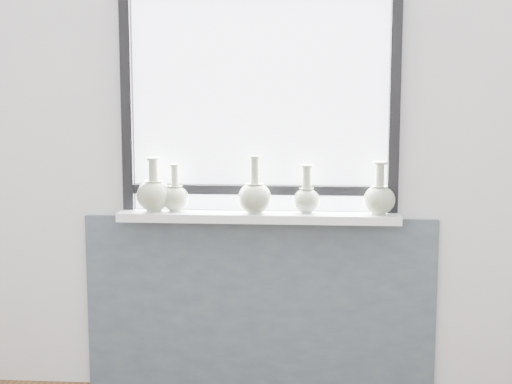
# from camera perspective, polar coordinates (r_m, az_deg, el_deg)

# --- Properties ---
(back_wall) EXTENTS (3.60, 0.02, 2.60)m
(back_wall) POSITION_cam_1_polar(r_m,az_deg,el_deg) (3.73, 0.29, 4.85)
(back_wall) COLOR silver
(back_wall) RESTS_ON ground
(apron_panel) EXTENTS (1.70, 0.03, 0.86)m
(apron_panel) POSITION_cam_1_polar(r_m,az_deg,el_deg) (3.85, 0.25, -8.20)
(apron_panel) COLOR #4C5C66
(apron_panel) RESTS_ON ground
(windowsill) EXTENTS (1.32, 0.18, 0.04)m
(windowsill) POSITION_cam_1_polar(r_m,az_deg,el_deg) (3.68, 0.18, -1.79)
(windowsill) COLOR white
(windowsill) RESTS_ON apron_panel
(window) EXTENTS (1.30, 0.06, 1.05)m
(window) POSITION_cam_1_polar(r_m,az_deg,el_deg) (3.69, 0.25, 7.00)
(window) COLOR black
(window) RESTS_ON windowsill
(vase_a) EXTENTS (0.16, 0.16, 0.26)m
(vase_a) POSITION_cam_1_polar(r_m,az_deg,el_deg) (3.72, -7.45, -0.11)
(vase_a) COLOR #9CAC8C
(vase_a) RESTS_ON windowsill
(vase_b) EXTENTS (0.13, 0.13, 0.22)m
(vase_b) POSITION_cam_1_polar(r_m,az_deg,el_deg) (3.72, -5.91, -0.31)
(vase_b) COLOR #9CAC8C
(vase_b) RESTS_ON windowsill
(vase_c) EXTENTS (0.16, 0.16, 0.27)m
(vase_c) POSITION_cam_1_polar(r_m,az_deg,el_deg) (3.64, -0.09, -0.28)
(vase_c) COLOR #9CAC8C
(vase_c) RESTS_ON windowsill
(vase_d) EXTENTS (0.13, 0.13, 0.23)m
(vase_d) POSITION_cam_1_polar(r_m,az_deg,el_deg) (3.66, 3.69, -0.40)
(vase_d) COLOR #9CAC8C
(vase_d) RESTS_ON windowsill
(vase_e) EXTENTS (0.15, 0.15, 0.25)m
(vase_e) POSITION_cam_1_polar(r_m,az_deg,el_deg) (3.66, 8.96, -0.40)
(vase_e) COLOR #9CAC8C
(vase_e) RESTS_ON windowsill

